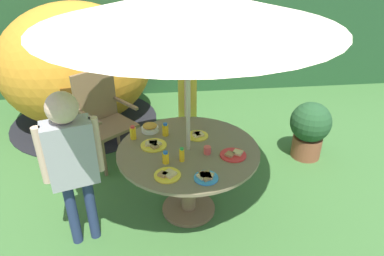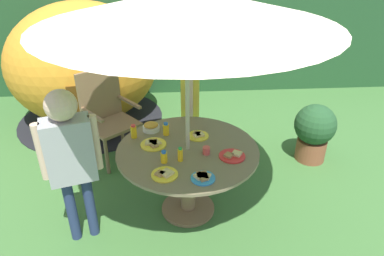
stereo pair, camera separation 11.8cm
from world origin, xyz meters
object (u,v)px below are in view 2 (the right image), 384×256
at_px(wooden_chair, 107,112).
at_px(juice_bottle_center_front, 164,157).
at_px(juice_bottle_center_back, 180,155).
at_px(cup_near, 206,150).
at_px(plate_near_left, 203,177).
at_px(child_in_grey_shirt, 70,150).
at_px(juice_bottle_mid_left, 134,132).
at_px(snack_bowl, 151,127).
at_px(plate_far_left, 165,174).
at_px(plate_back_edge, 198,135).
at_px(potted_plant, 314,130).
at_px(juice_bottle_far_right, 166,129).
at_px(plate_near_right, 232,156).
at_px(plate_mid_right, 153,144).
at_px(dome_tent, 84,65).
at_px(patio_umbrella, 187,7).
at_px(child_in_yellow_shirt, 190,91).
at_px(garden_table, 188,165).

distance_m(wooden_chair, juice_bottle_center_front, 1.42).
xyz_separation_m(juice_bottle_center_back, cup_near, (0.23, 0.09, -0.03)).
bearing_deg(juice_bottle_center_back, juice_bottle_center_front, -174.22).
bearing_deg(plate_near_left, child_in_grey_shirt, 170.54).
height_order(plate_near_left, juice_bottle_mid_left, juice_bottle_mid_left).
height_order(snack_bowl, juice_bottle_center_back, juice_bottle_center_back).
relative_size(wooden_chair, plate_far_left, 4.99).
relative_size(plate_back_edge, juice_bottle_center_back, 1.58).
relative_size(snack_bowl, juice_bottle_mid_left, 1.23).
relative_size(potted_plant, juice_bottle_far_right, 5.51).
bearing_deg(potted_plant, cup_near, -146.70).
bearing_deg(plate_near_right, plate_mid_right, 160.83).
bearing_deg(plate_near_right, juice_bottle_center_front, -175.71).
bearing_deg(plate_mid_right, potted_plant, 21.45).
relative_size(dome_tent, child_in_grey_shirt, 1.82).
distance_m(dome_tent, snack_bowl, 1.92).
bearing_deg(plate_far_left, plate_back_edge, 62.07).
xyz_separation_m(wooden_chair, juice_bottle_far_right, (0.68, -0.79, 0.18)).
distance_m(patio_umbrella, wooden_chair, 1.90).
xyz_separation_m(patio_umbrella, juice_bottle_center_back, (-0.07, -0.18, -1.14)).
relative_size(child_in_yellow_shirt, juice_bottle_center_back, 10.65).
xyz_separation_m(patio_umbrella, plate_far_left, (-0.20, -0.38, -1.19)).
xyz_separation_m(plate_far_left, plate_near_left, (0.29, -0.06, 0.00)).
xyz_separation_m(plate_mid_right, juice_bottle_center_back, (0.23, -0.26, 0.05)).
height_order(snack_bowl, cup_near, snack_bowl).
bearing_deg(plate_near_left, juice_bottle_center_front, 140.33).
distance_m(wooden_chair, potted_plant, 2.39).
relative_size(juice_bottle_center_back, cup_near, 1.92).
height_order(wooden_chair, child_in_grey_shirt, child_in_grey_shirt).
xyz_separation_m(child_in_grey_shirt, snack_bowl, (0.60, 0.63, -0.16)).
bearing_deg(plate_near_left, plate_mid_right, 126.95).
distance_m(plate_mid_right, cup_near, 0.49).
distance_m(plate_mid_right, plate_far_left, 0.47).
distance_m(child_in_grey_shirt, plate_near_right, 1.32).
relative_size(patio_umbrella, juice_bottle_center_back, 17.80).
distance_m(plate_near_left, juice_bottle_center_back, 0.31).
bearing_deg(plate_back_edge, plate_near_right, -53.95).
height_order(plate_mid_right, juice_bottle_center_back, juice_bottle_center_back).
distance_m(wooden_chair, dome_tent, 1.08).
bearing_deg(plate_far_left, plate_mid_right, 102.24).
bearing_deg(cup_near, juice_bottle_mid_left, 153.12).
xyz_separation_m(plate_back_edge, plate_near_left, (-0.02, -0.65, 0.00)).
height_order(child_in_yellow_shirt, plate_mid_right, child_in_yellow_shirt).
height_order(child_in_grey_shirt, plate_near_left, child_in_grey_shirt).
bearing_deg(plate_near_left, plate_back_edge, 88.45).
distance_m(snack_bowl, juice_bottle_mid_left, 0.20).
relative_size(wooden_chair, plate_back_edge, 5.26).
bearing_deg(garden_table, juice_bottle_center_front, -136.72).
bearing_deg(potted_plant, child_in_yellow_shirt, 175.30).
bearing_deg(juice_bottle_mid_left, child_in_grey_shirt, -131.21).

